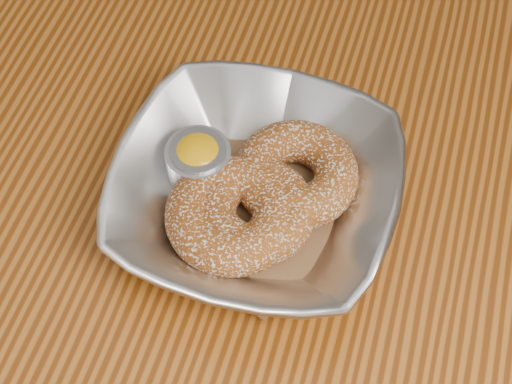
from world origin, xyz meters
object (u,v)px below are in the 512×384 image
(table, at_px, (218,214))
(donut_extra, at_px, (232,215))
(donut_back, at_px, (296,174))
(serving_bowl, at_px, (256,193))
(ramekin, at_px, (199,163))
(donut_front, at_px, (254,211))

(table, relative_size, donut_extra, 11.25)
(table, relative_size, donut_back, 11.67)
(serving_bowl, xyz_separation_m, donut_back, (0.03, 0.03, 0.00))
(ramekin, bearing_deg, donut_extra, -43.53)
(donut_back, xyz_separation_m, ramekin, (-0.08, -0.01, 0.00))
(ramekin, bearing_deg, table, 88.47)
(table, distance_m, donut_back, 0.15)
(donut_back, height_order, ramekin, ramekin)
(donut_back, height_order, donut_front, donut_back)
(donut_front, xyz_separation_m, donut_extra, (-0.02, -0.01, 0.00))
(donut_extra, bearing_deg, ramekin, 136.47)
(serving_bowl, xyz_separation_m, donut_extra, (-0.01, -0.03, 0.00))
(ramekin, bearing_deg, donut_back, 10.21)
(serving_bowl, distance_m, donut_back, 0.04)
(donut_extra, bearing_deg, donut_back, 54.38)
(donut_extra, bearing_deg, serving_bowl, 64.61)
(donut_extra, height_order, ramekin, ramekin)
(serving_bowl, height_order, donut_extra, serving_bowl)
(donut_back, distance_m, donut_front, 0.05)
(donut_front, height_order, ramekin, ramekin)
(donut_back, height_order, donut_extra, donut_extra)
(donut_front, relative_size, donut_extra, 0.92)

